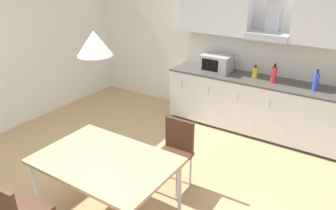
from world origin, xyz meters
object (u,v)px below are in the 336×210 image
object	(u,v)px
pendant_lamp	(94,43)
dining_table	(105,163)
microwave	(217,63)
bottle_red	(274,74)
bottle_blue	(316,81)
chair_far_right	(175,148)
bottle_yellow	(255,72)

from	to	relation	value
pendant_lamp	dining_table	bearing A→B (deg)	146.31
microwave	bottle_red	xyz separation A→B (m)	(0.96, -0.03, -0.02)
microwave	bottle_red	bearing A→B (deg)	-1.64
bottle_blue	bottle_red	xyz separation A→B (m)	(-0.59, 0.02, -0.01)
bottle_blue	chair_far_right	world-z (taller)	bottle_blue
bottle_yellow	dining_table	size ratio (longest dim) A/B	0.14
bottle_red	dining_table	world-z (taller)	bottle_red
bottle_red	bottle_blue	bearing A→B (deg)	-1.57
dining_table	microwave	bearing A→B (deg)	91.75
microwave	bottle_blue	distance (m)	1.56
chair_far_right	bottle_yellow	bearing A→B (deg)	82.89
bottle_yellow	bottle_blue	bearing A→B (deg)	-4.75
microwave	bottle_blue	size ratio (longest dim) A/B	1.55
microwave	chair_far_right	world-z (taller)	microwave
bottle_yellow	bottle_red	size ratio (longest dim) A/B	0.70
microwave	pendant_lamp	size ratio (longest dim) A/B	1.50
bottle_yellow	dining_table	world-z (taller)	bottle_yellow
microwave	bottle_blue	xyz separation A→B (m)	(1.55, -0.04, -0.01)
microwave	bottle_yellow	distance (m)	0.65
bottle_blue	pendant_lamp	bearing A→B (deg)	-118.07
microwave	dining_table	distance (m)	2.82
bottle_yellow	bottle_red	xyz separation A→B (m)	(0.31, -0.06, 0.04)
dining_table	pendant_lamp	world-z (taller)	pendant_lamp
bottle_red	pendant_lamp	distance (m)	3.04
bottle_yellow	pendant_lamp	size ratio (longest dim) A/B	0.64
bottle_blue	dining_table	xyz separation A→B (m)	(-1.47, -2.76, -0.35)
microwave	pendant_lamp	bearing A→B (deg)	-88.25
bottle_blue	microwave	bearing A→B (deg)	178.39
microwave	chair_far_right	distance (m)	2.05
pendant_lamp	bottle_blue	bearing A→B (deg)	61.93
bottle_blue	bottle_red	bearing A→B (deg)	178.43
bottle_blue	pendant_lamp	distance (m)	3.25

